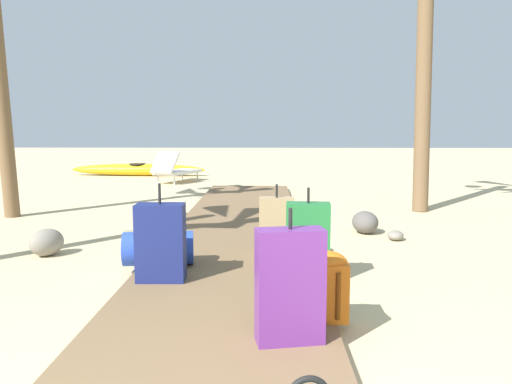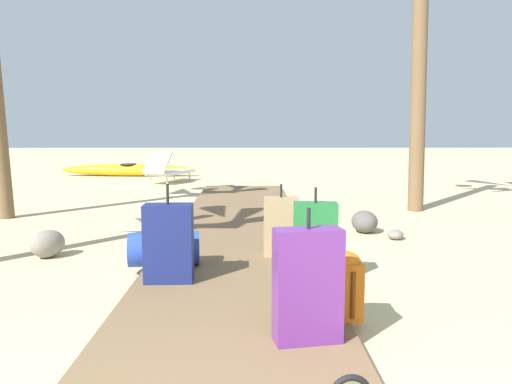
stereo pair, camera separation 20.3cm
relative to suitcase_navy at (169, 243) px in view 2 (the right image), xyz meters
name	(u,v)px [view 2 (the right image)]	position (x,y,z in m)	size (l,w,h in m)	color
ground_plane	(235,264)	(0.54, 0.83, -0.42)	(60.00, 60.00, 0.00)	#CCB789
boardwalk	(237,238)	(0.54, 1.90, -0.38)	(1.70, 10.72, 0.08)	brown
suitcase_navy	(169,243)	(0.00, 0.00, 0.00)	(0.42, 0.24, 0.85)	navy
suitcase_tan	(281,226)	(1.02, 0.89, -0.03)	(0.36, 0.18, 0.75)	tan
suitcase_purple	(308,286)	(1.06, -1.26, 0.02)	(0.44, 0.25, 0.84)	#6B2D84
suitcase_green	(315,238)	(1.29, 0.21, -0.01)	(0.40, 0.22, 0.79)	#237538
backpack_orange	(339,283)	(1.32, -0.87, -0.08)	(0.32, 0.27, 0.48)	orange
duffel_bag_blue	(164,249)	(-0.13, 0.50, -0.17)	(0.71, 0.41, 0.44)	#2847B7
lounge_chair	(167,170)	(-1.41, 8.63, -0.09)	(1.14, 1.63, 0.81)	white
kayak	(129,170)	(-2.83, 10.49, -0.24)	(3.97, 0.75, 0.36)	gold
rock_left_near	(48,244)	(-1.50, 1.14, -0.27)	(0.39, 0.29, 0.30)	gray
rock_right_near	(364,222)	(2.24, 2.42, -0.27)	(0.42, 0.34, 0.30)	#5B5651
rock_right_far	(395,234)	(2.54, 2.00, -0.36)	(0.24, 0.20, 0.12)	gray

